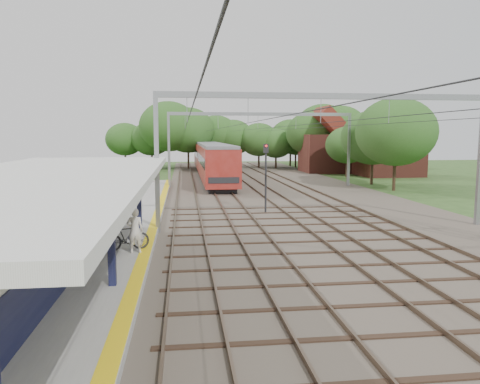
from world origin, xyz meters
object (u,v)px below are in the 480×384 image
person (135,230)px  signal_post (266,170)px  bicycle (127,237)px  train (210,158)px

person → signal_post: size_ratio=0.41×
person → bicycle: (-0.38, 0.48, -0.35)m
train → signal_post: (1.85, -27.42, 0.57)m
bicycle → train: 37.73m
person → train: size_ratio=0.05×
person → bicycle: size_ratio=1.00×
person → train: bearing=-98.8°
signal_post → bicycle: bearing=-129.7°
bicycle → signal_post: (7.33, 9.88, 1.87)m
person → bicycle: 0.70m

